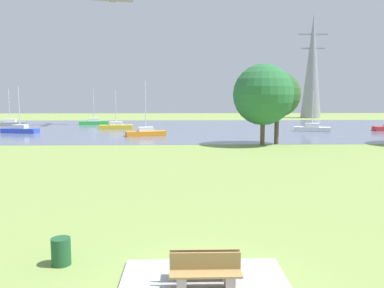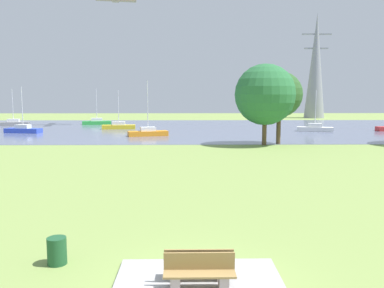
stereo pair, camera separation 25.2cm
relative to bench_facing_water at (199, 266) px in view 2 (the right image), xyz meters
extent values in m
plane|color=#7F994C|center=(0.00, 21.73, -0.47)|extent=(160.00, 160.00, 0.00)
cube|color=#A1A1A1|center=(0.00, -0.27, -0.42)|extent=(4.40, 3.20, 0.10)
cube|color=#AA9791|center=(-0.60, 0.05, -0.17)|extent=(0.24, 0.44, 0.40)
cube|color=#AA9791|center=(0.60, 0.05, -0.17)|extent=(0.24, 0.44, 0.40)
cube|color=olive|center=(0.00, 0.05, 0.06)|extent=(1.80, 0.48, 0.05)
cube|color=olive|center=(0.00, -0.16, 0.30)|extent=(1.80, 0.05, 0.44)
cube|color=#AA9791|center=(-0.60, -0.59, -0.17)|extent=(0.24, 0.44, 0.40)
cube|color=#AA9791|center=(0.60, -0.59, -0.17)|extent=(0.24, 0.44, 0.40)
cube|color=olive|center=(0.00, -0.59, 0.06)|extent=(1.80, 0.48, 0.05)
cube|color=olive|center=(0.00, -0.37, 0.30)|extent=(1.80, 0.05, 0.44)
cylinder|color=#1E512D|center=(-4.11, 1.27, -0.07)|extent=(0.56, 0.56, 0.80)
cube|color=slate|center=(0.00, 49.73, -0.46)|extent=(140.00, 40.00, 0.02)
cube|color=gray|center=(-28.49, 55.70, -0.15)|extent=(4.99, 2.32, 0.60)
cube|color=white|center=(-28.49, 55.70, 0.40)|extent=(1.97, 1.40, 0.50)
cylinder|color=silver|center=(-28.49, 55.70, 2.83)|extent=(0.10, 0.10, 5.37)
cube|color=blue|center=(-21.80, 42.94, -0.15)|extent=(5.01, 2.46, 0.60)
cube|color=white|center=(-21.80, 42.94, 0.40)|extent=(1.99, 1.45, 0.50)
cylinder|color=silver|center=(-21.80, 42.94, 2.89)|extent=(0.10, 0.10, 5.48)
cube|color=orange|center=(-4.92, 38.56, -0.15)|extent=(5.03, 2.72, 0.60)
cube|color=white|center=(-4.92, 38.56, 0.40)|extent=(2.03, 1.54, 0.50)
cylinder|color=silver|center=(-4.92, 38.56, 3.19)|extent=(0.10, 0.10, 6.08)
cube|color=yellow|center=(-10.17, 48.83, -0.15)|extent=(4.92, 1.95, 0.60)
cube|color=white|center=(-10.17, 48.83, 0.40)|extent=(1.90, 1.27, 0.50)
cylinder|color=silver|center=(-10.17, 48.83, 2.70)|extent=(0.10, 0.10, 5.09)
cube|color=white|center=(17.46, 44.43, -0.15)|extent=(5.03, 2.83, 0.60)
cube|color=white|center=(17.46, 44.43, 0.40)|extent=(2.04, 1.58, 0.50)
cylinder|color=silver|center=(17.46, 44.43, 2.67)|extent=(0.10, 0.10, 5.04)
cube|color=green|center=(-15.37, 57.93, -0.15)|extent=(4.99, 2.35, 0.60)
cube|color=white|center=(-15.37, 57.93, 0.40)|extent=(1.97, 1.41, 0.50)
cylinder|color=silver|center=(-15.37, 57.93, 2.92)|extent=(0.10, 0.10, 5.53)
cylinder|color=brown|center=(7.52, 29.48, 0.98)|extent=(0.44, 0.44, 2.90)
sphere|color=#2A6C3A|center=(7.52, 29.48, 4.54)|extent=(6.04, 6.04, 6.04)
cylinder|color=brown|center=(9.11, 30.24, 1.24)|extent=(0.44, 0.44, 3.42)
sphere|color=#2E5829|center=(9.11, 30.24, 4.56)|extent=(4.61, 4.61, 4.61)
cone|color=gray|center=(28.12, 78.04, 10.84)|extent=(4.40, 4.40, 22.63)
cube|color=gray|center=(28.12, 78.04, 17.63)|extent=(6.40, 0.30, 0.30)
cube|color=gray|center=(28.12, 78.04, 14.63)|extent=(5.20, 0.30, 0.30)
camera|label=1|loc=(-0.59, -10.01, 4.45)|focal=37.39mm
camera|label=2|loc=(-0.34, -10.02, 4.45)|focal=37.39mm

